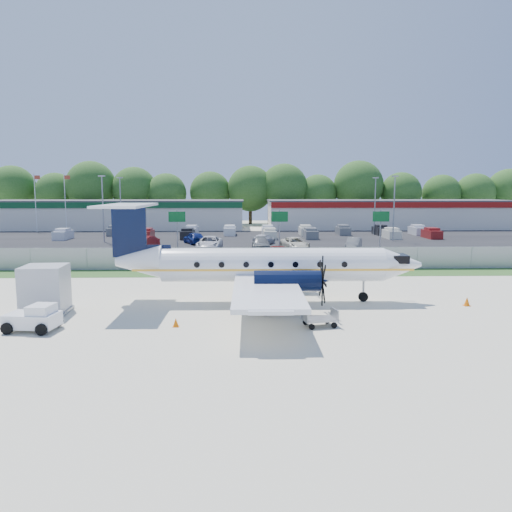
{
  "coord_description": "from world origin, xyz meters",
  "views": [
    {
      "loc": [
        -1.01,
        -30.7,
        7.23
      ],
      "look_at": [
        0.0,
        6.0,
        2.3
      ],
      "focal_mm": 35.0,
      "sensor_mm": 36.0,
      "label": 1
    }
  ],
  "objects_px": {
    "pushback_tug": "(35,318)",
    "baggage_cart_near": "(276,303)",
    "service_container": "(45,291)",
    "baggage_cart_far": "(320,319)",
    "aircraft": "(266,265)"
  },
  "relations": [
    {
      "from": "aircraft",
      "to": "baggage_cart_far",
      "type": "xyz_separation_m",
      "value": [
        2.59,
        -5.9,
        -2.0
      ]
    },
    {
      "from": "aircraft",
      "to": "baggage_cart_far",
      "type": "bearing_deg",
      "value": -66.28
    },
    {
      "from": "baggage_cart_near",
      "to": "service_container",
      "type": "xyz_separation_m",
      "value": [
        -13.55,
        -0.59,
        0.9
      ]
    },
    {
      "from": "baggage_cart_far",
      "to": "baggage_cart_near",
      "type": "bearing_deg",
      "value": 118.14
    },
    {
      "from": "baggage_cart_far",
      "to": "service_container",
      "type": "bearing_deg",
      "value": 168.15
    },
    {
      "from": "baggage_cart_far",
      "to": "service_container",
      "type": "relative_size",
      "value": 0.69
    },
    {
      "from": "pushback_tug",
      "to": "service_container",
      "type": "xyz_separation_m",
      "value": [
        -0.83,
        3.63,
        0.67
      ]
    },
    {
      "from": "pushback_tug",
      "to": "baggage_cart_near",
      "type": "xyz_separation_m",
      "value": [
        12.71,
        4.22,
        -0.23
      ]
    },
    {
      "from": "pushback_tug",
      "to": "service_container",
      "type": "height_order",
      "value": "service_container"
    },
    {
      "from": "aircraft",
      "to": "pushback_tug",
      "type": "relative_size",
      "value": 7.44
    },
    {
      "from": "pushback_tug",
      "to": "baggage_cart_near",
      "type": "relative_size",
      "value": 1.37
    },
    {
      "from": "pushback_tug",
      "to": "service_container",
      "type": "distance_m",
      "value": 3.78
    },
    {
      "from": "service_container",
      "to": "baggage_cart_near",
      "type": "bearing_deg",
      "value": 2.48
    },
    {
      "from": "baggage_cart_near",
      "to": "service_container",
      "type": "height_order",
      "value": "service_container"
    },
    {
      "from": "service_container",
      "to": "pushback_tug",
      "type": "bearing_deg",
      "value": -77.06
    }
  ]
}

